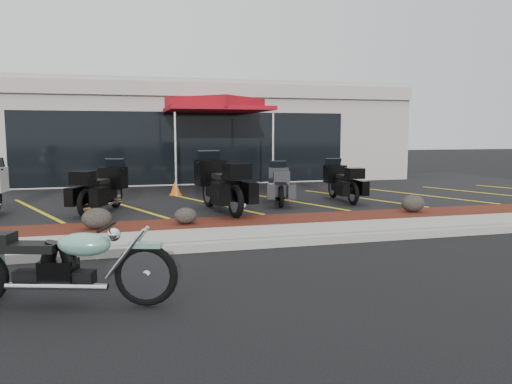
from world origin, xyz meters
name	(u,v)px	position (x,y,z in m)	size (l,w,h in m)	color
ground	(271,260)	(0.00, 0.00, 0.00)	(90.00, 90.00, 0.00)	black
curb	(257,243)	(0.00, 0.90, 0.07)	(24.00, 0.25, 0.15)	gray
sidewalk	(248,236)	(0.00, 1.60, 0.07)	(24.00, 1.20, 0.15)	gray
mulch_bed	(234,224)	(0.00, 2.80, 0.08)	(24.00, 1.20, 0.16)	#3B150D
upper_lot	(198,195)	(0.00, 8.20, 0.07)	(26.00, 9.60, 0.15)	black
dealership_building	(176,134)	(0.00, 14.47, 2.01)	(18.00, 8.16, 4.00)	#ADA69C
boulder_left	(97,218)	(-2.83, 2.64, 0.37)	(0.59, 0.49, 0.42)	black
boulder_mid	(186,216)	(-1.06, 2.72, 0.33)	(0.48, 0.40, 0.34)	black
boulder_right	(413,203)	(4.44, 2.88, 0.37)	(0.58, 0.48, 0.41)	black
hero_cruiser	(146,266)	(-2.08, -1.74, 0.50)	(2.85, 0.72, 1.00)	#6AA58F
touring_black_front	(115,183)	(-2.49, 5.49, 0.78)	(2.17, 0.83, 1.26)	black
touring_black_mid	(209,179)	(-0.18, 4.97, 0.88)	(2.52, 0.96, 1.47)	black
touring_grey	(278,181)	(1.91, 5.70, 0.72)	(1.94, 0.74, 1.13)	#2C2C31
touring_black_rear	(333,178)	(3.63, 5.80, 0.74)	(2.02, 0.77, 1.18)	black
traffic_cone	(175,187)	(-0.75, 7.71, 0.39)	(0.34, 0.34, 0.47)	#EA5C07
popup_canopy	(216,106)	(0.78, 9.02, 2.93)	(4.30, 4.30, 3.06)	silver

